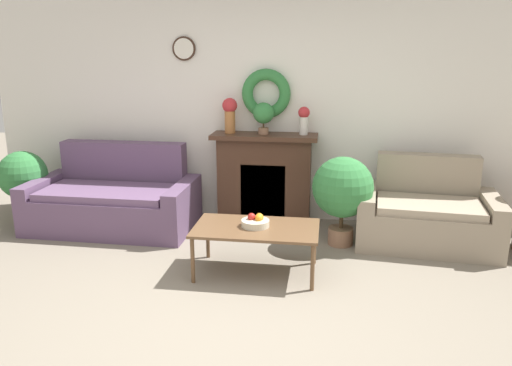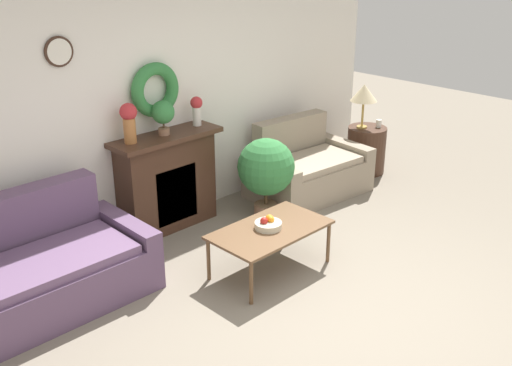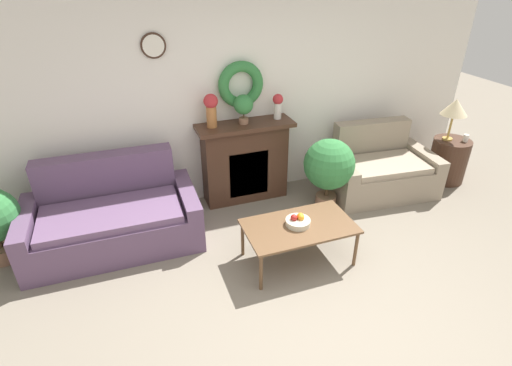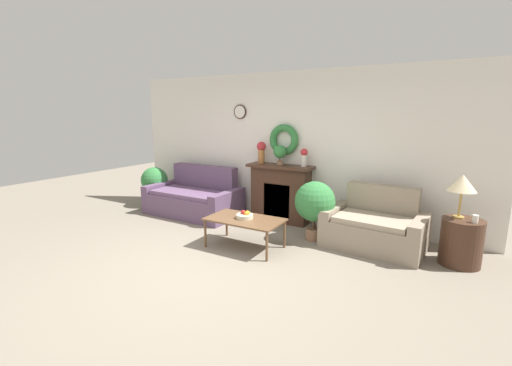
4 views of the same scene
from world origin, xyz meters
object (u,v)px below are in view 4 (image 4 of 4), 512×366
at_px(potted_plant_floor_by_loveseat, 315,203).
at_px(mug, 475,219).
at_px(side_table_by_loveseat, 461,242).
at_px(table_lamp, 462,184).
at_px(vase_on_mantel_left, 261,151).
at_px(vase_on_mantel_right, 304,156).
at_px(couch_left, 195,198).
at_px(potted_plant_on_mantel, 280,152).
at_px(fireplace, 280,193).
at_px(fruit_bowl, 245,216).
at_px(coffee_table, 245,221).
at_px(loveseat_right, 375,227).
at_px(potted_plant_floor_by_couch, 155,182).

bearing_deg(potted_plant_floor_by_loveseat, mug, -0.08).
height_order(side_table_by_loveseat, table_lamp, table_lamp).
height_order(vase_on_mantel_left, vase_on_mantel_right, vase_on_mantel_left).
relative_size(couch_left, potted_plant_on_mantel, 5.16).
xyz_separation_m(table_lamp, potted_plant_floor_by_loveseat, (-1.93, -0.14, -0.48)).
xyz_separation_m(fireplace, fruit_bowl, (0.10, -1.40, -0.05)).
xyz_separation_m(table_lamp, vase_on_mantel_left, (-3.22, 0.47, 0.21)).
relative_size(couch_left, vase_on_mantel_right, 5.86).
bearing_deg(fireplace, coffee_table, -85.67).
distance_m(side_table_by_loveseat, table_lamp, 0.77).
relative_size(loveseat_right, vase_on_mantel_left, 3.70).
height_order(couch_left, loveseat_right, couch_left).
bearing_deg(fireplace, loveseat_right, -13.51).
relative_size(coffee_table, mug, 11.21).
bearing_deg(fruit_bowl, coffee_table, -67.06).
distance_m(mug, vase_on_mantel_left, 3.50).
bearing_deg(coffee_table, couch_left, 150.59).
bearing_deg(couch_left, potted_plant_floor_by_couch, 178.43).
distance_m(loveseat_right, fruit_bowl, 1.94).
relative_size(table_lamp, potted_plant_on_mantel, 1.61).
relative_size(loveseat_right, coffee_table, 1.32).
bearing_deg(loveseat_right, potted_plant_floor_by_loveseat, -163.39).
height_order(fruit_bowl, vase_on_mantel_left, vase_on_mantel_left).
height_order(couch_left, potted_plant_on_mantel, potted_plant_on_mantel).
bearing_deg(fruit_bowl, mug, 15.38).
bearing_deg(fruit_bowl, fireplace, 94.05).
distance_m(potted_plant_floor_by_couch, potted_plant_floor_by_loveseat, 3.71).
distance_m(fireplace, potted_plant_on_mantel, 0.75).
bearing_deg(couch_left, table_lamp, -0.01).
xyz_separation_m(side_table_by_loveseat, potted_plant_floor_by_loveseat, (-1.99, -0.09, 0.29)).
bearing_deg(vase_on_mantel_right, coffee_table, -103.15).
height_order(mug, potted_plant_floor_by_loveseat, potted_plant_floor_by_loveseat).
height_order(loveseat_right, vase_on_mantel_right, vase_on_mantel_right).
height_order(fruit_bowl, mug, mug).
distance_m(loveseat_right, coffee_table, 1.94).
distance_m(vase_on_mantel_left, potted_plant_on_mantel, 0.39).
height_order(couch_left, potted_plant_floor_by_couch, couch_left).
height_order(vase_on_mantel_right, potted_plant_floor_by_couch, vase_on_mantel_right).
bearing_deg(loveseat_right, potted_plant_on_mantel, 172.35).
distance_m(vase_on_mantel_left, potted_plant_floor_by_loveseat, 1.58).
distance_m(vase_on_mantel_left, vase_on_mantel_right, 0.85).
bearing_deg(side_table_by_loveseat, vase_on_mantel_left, 170.96).
xyz_separation_m(vase_on_mantel_right, potted_plant_floor_by_couch, (-3.26, -0.37, -0.71)).
distance_m(couch_left, potted_plant_floor_by_couch, 1.16).
distance_m(fruit_bowl, potted_plant_on_mantel, 1.60).
relative_size(vase_on_mantel_right, potted_plant_on_mantel, 0.88).
bearing_deg(coffee_table, side_table_by_loveseat, 18.07).
height_order(coffee_table, potted_plant_on_mantel, potted_plant_on_mantel).
xyz_separation_m(fireplace, mug, (2.99, -0.60, 0.13)).
xyz_separation_m(coffee_table, side_table_by_loveseat, (2.77, 0.90, -0.10)).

